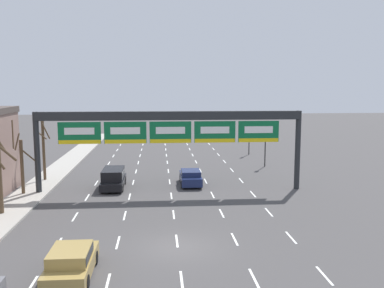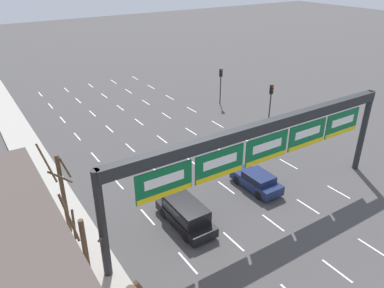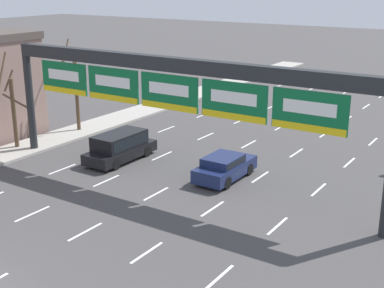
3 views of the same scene
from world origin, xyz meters
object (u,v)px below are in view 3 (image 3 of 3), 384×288
Objects in this scene: suv_black at (120,145)px; tree_bare_second at (13,107)px; car_navy at (225,166)px; tree_bare_furthest at (75,86)px; sign_gantry at (172,81)px.

tree_bare_second is at bearing -164.99° from suv_black.
tree_bare_furthest reaches higher than car_navy.
suv_black is at bearing -174.09° from car_navy.
suv_black is at bearing -25.54° from tree_bare_furthest.
tree_bare_second is at bearing -94.29° from tree_bare_furthest.
suv_black is 0.81× the size of tree_bare_second.
car_navy is at bearing 10.62° from tree_bare_second.
suv_black is 7.64m from tree_bare_furthest.
sign_gantry is 5.34× the size of car_navy.
car_navy is at bearing -10.49° from tree_bare_furthest.
tree_bare_furthest is at bearing 85.71° from tree_bare_second.
car_navy is 14.01m from tree_bare_second.
tree_bare_second is at bearing -169.38° from car_navy.
tree_bare_furthest reaches higher than suv_black.
suv_black is at bearing 15.01° from tree_bare_second.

